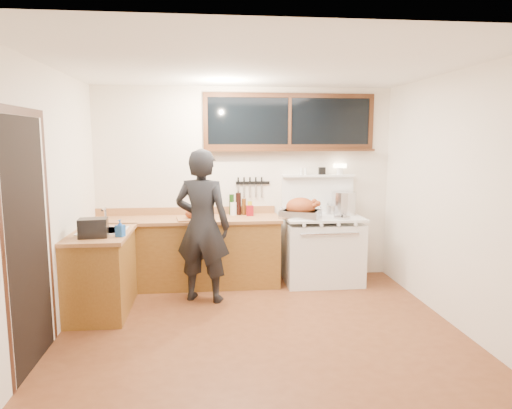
{
  "coord_description": "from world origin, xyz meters",
  "views": [
    {
      "loc": [
        -0.51,
        -4.42,
        1.91
      ],
      "look_at": [
        0.05,
        0.85,
        1.15
      ],
      "focal_mm": 32.0,
      "sensor_mm": 36.0,
      "label": 1
    }
  ],
  "objects": [
    {
      "name": "room_shell",
      "position": [
        0.0,
        0.0,
        1.65
      ],
      "size": [
        4.1,
        3.6,
        2.65
      ],
      "color": "silver",
      "rests_on": "ground"
    },
    {
      "name": "bottle_cluster",
      "position": [
        -0.09,
        1.63,
        1.03
      ],
      "size": [
        0.31,
        0.07,
        0.3
      ],
      "color": "black",
      "rests_on": "counter_back"
    },
    {
      "name": "counter_back",
      "position": [
        -0.8,
        1.45,
        0.45
      ],
      "size": [
        2.44,
        0.64,
        1.0
      ],
      "color": "brown",
      "rests_on": "ground"
    },
    {
      "name": "stockpot",
      "position": [
        1.31,
        1.51,
        1.05
      ],
      "size": [
        0.41,
        0.41,
        0.31
      ],
      "color": "silver",
      "rests_on": "vintage_stove"
    },
    {
      "name": "man",
      "position": [
        -0.58,
        0.87,
        0.9
      ],
      "size": [
        0.76,
        0.62,
        1.81
      ],
      "color": "black",
      "rests_on": "ground"
    },
    {
      "name": "left_doorway",
      "position": [
        -1.99,
        -0.55,
        1.09
      ],
      "size": [
        0.02,
        1.04,
        2.17
      ],
      "color": "black",
      "rests_on": "ground"
    },
    {
      "name": "sink_unit",
      "position": [
        -1.68,
        0.7,
        0.85
      ],
      "size": [
        0.5,
        0.45,
        0.37
      ],
      "color": "white",
      "rests_on": "counter_left"
    },
    {
      "name": "knife_strip",
      "position": [
        0.08,
        1.73,
        1.31
      ],
      "size": [
        0.46,
        0.03,
        0.28
      ],
      "color": "black",
      "rests_on": "room_shell"
    },
    {
      "name": "soap_bottle",
      "position": [
        -1.43,
        0.39,
        0.99
      ],
      "size": [
        0.1,
        0.11,
        0.18
      ],
      "color": "#235CB1",
      "rests_on": "counter_left"
    },
    {
      "name": "cutting_board",
      "position": [
        -0.68,
        1.33,
        0.95
      ],
      "size": [
        0.48,
        0.39,
        0.15
      ],
      "color": "#9E6A3E",
      "rests_on": "counter_back"
    },
    {
      "name": "roast_turkey",
      "position": [
        0.69,
        1.32,
        1.0
      ],
      "size": [
        0.61,
        0.55,
        0.26
      ],
      "color": "silver",
      "rests_on": "vintage_stove"
    },
    {
      "name": "counter_left",
      "position": [
        -1.7,
        0.62,
        0.45
      ],
      "size": [
        0.64,
        1.09,
        0.9
      ],
      "color": "brown",
      "rests_on": "ground"
    },
    {
      "name": "pitcher",
      "position": [
        -0.18,
        1.63,
        0.99
      ],
      "size": [
        0.11,
        0.11,
        0.18
      ],
      "color": "white",
      "rests_on": "counter_back"
    },
    {
      "name": "vintage_stove",
      "position": [
        1.0,
        1.41,
        0.47
      ],
      "size": [
        1.02,
        0.74,
        1.58
      ],
      "color": "white",
      "rests_on": "ground"
    },
    {
      "name": "pot_lid",
      "position": [
        1.21,
        1.22,
        0.91
      ],
      "size": [
        0.24,
        0.24,
        0.04
      ],
      "color": "silver",
      "rests_on": "vintage_stove"
    },
    {
      "name": "toaster",
      "position": [
        -1.7,
        0.38,
        1.0
      ],
      "size": [
        0.3,
        0.23,
        0.2
      ],
      "color": "black",
      "rests_on": "counter_left"
    },
    {
      "name": "back_window",
      "position": [
        0.6,
        1.72,
        2.06
      ],
      "size": [
        2.32,
        0.13,
        0.77
      ],
      "color": "black",
      "rests_on": "room_shell"
    },
    {
      "name": "saucepan",
      "position": [
        1.16,
        1.53,
        0.96
      ],
      "size": [
        0.19,
        0.3,
        0.13
      ],
      "color": "silver",
      "rests_on": "vintage_stove"
    },
    {
      "name": "ground_plane",
      "position": [
        0.0,
        0.0,
        -0.01
      ],
      "size": [
        4.0,
        3.5,
        0.02
      ],
      "primitive_type": "cube",
      "color": "#5D2F18"
    },
    {
      "name": "coffee_tin",
      "position": [
        0.04,
        1.54,
        0.97
      ],
      "size": [
        0.09,
        0.07,
        0.14
      ],
      "color": "maroon",
      "rests_on": "counter_back"
    }
  ]
}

